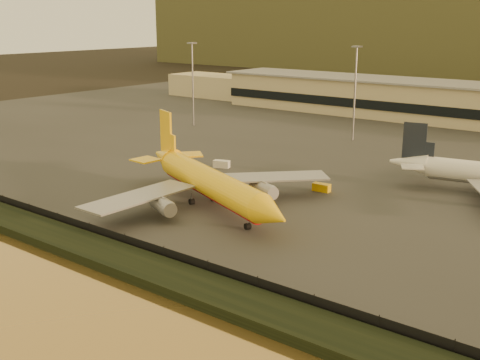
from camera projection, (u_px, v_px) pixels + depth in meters
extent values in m
plane|color=black|center=(177.00, 224.00, 98.97)|extent=(900.00, 900.00, 0.00)
cube|color=black|center=(95.00, 251.00, 85.86)|extent=(320.00, 7.00, 1.40)
cube|color=#2D2D2D|center=(409.00, 136.00, 171.18)|extent=(320.00, 220.00, 0.20)
cube|color=black|center=(116.00, 239.00, 88.75)|extent=(300.00, 0.05, 2.20)
cube|color=tan|center=(448.00, 104.00, 192.40)|extent=(160.00, 22.00, 12.00)
cube|color=black|center=(435.00, 111.00, 184.14)|extent=(160.00, 0.60, 3.00)
cube|color=gray|center=(450.00, 84.00, 190.74)|extent=(164.00, 24.00, 0.60)
cube|color=tan|center=(226.00, 87.00, 252.28)|extent=(50.00, 18.00, 9.00)
cylinder|color=slate|center=(193.00, 85.00, 184.52)|extent=(0.50, 0.50, 25.00)
cube|color=slate|center=(192.00, 43.00, 181.19)|extent=(2.20, 2.20, 0.40)
cylinder|color=slate|center=(355.00, 95.00, 162.41)|extent=(0.50, 0.50, 25.00)
cube|color=slate|center=(357.00, 47.00, 159.08)|extent=(2.20, 2.20, 0.40)
cube|color=brown|center=(363.00, 25.00, 433.48)|extent=(260.00, 160.00, 55.00)
cylinder|color=yellow|center=(211.00, 183.00, 105.61)|extent=(33.09, 17.61, 4.89)
cylinder|color=#BF0A0D|center=(211.00, 187.00, 105.84)|extent=(31.81, 16.26, 3.81)
cone|color=yellow|center=(272.00, 214.00, 88.59)|extent=(7.96, 7.06, 4.89)
cone|color=yellow|center=(165.00, 157.00, 123.33)|extent=(9.69, 7.78, 4.89)
cube|color=yellow|center=(166.00, 132.00, 121.13)|extent=(4.92, 2.36, 8.55)
cube|color=yellow|center=(190.00, 154.00, 123.95)|extent=(6.59, 6.59, 0.29)
cube|color=yellow|center=(146.00, 160.00, 119.35)|extent=(5.07, 5.02, 0.29)
cube|color=gray|center=(271.00, 177.00, 112.76)|extent=(19.57, 19.65, 0.29)
cylinder|color=gray|center=(263.00, 189.00, 109.64)|extent=(6.24, 4.66, 2.69)
cube|color=gray|center=(139.00, 196.00, 100.50)|extent=(6.87, 21.24, 0.29)
cylinder|color=gray|center=(162.00, 205.00, 100.36)|extent=(6.24, 4.66, 2.69)
cylinder|color=black|center=(248.00, 226.00, 95.80)|extent=(1.32, 1.21, 1.08)
cylinder|color=slate|center=(248.00, 223.00, 95.66)|extent=(0.19, 0.19, 2.20)
cylinder|color=black|center=(192.00, 202.00, 108.62)|extent=(1.32, 1.21, 1.08)
cylinder|color=slate|center=(192.00, 199.00, 108.48)|extent=(0.19, 0.19, 2.20)
cylinder|color=black|center=(214.00, 198.00, 110.70)|extent=(1.32, 1.21, 1.08)
cylinder|color=slate|center=(213.00, 195.00, 110.55)|extent=(0.19, 0.19, 2.20)
cone|color=white|center=(409.00, 163.00, 121.39)|extent=(8.15, 5.41, 4.20)
cube|color=black|center=(415.00, 141.00, 119.80)|extent=(4.61, 1.10, 7.35)
cube|color=white|center=(422.00, 158.00, 124.10)|extent=(4.73, 4.56, 0.25)
cube|color=white|center=(412.00, 167.00, 116.97)|extent=(5.57, 5.48, 0.25)
cube|color=yellow|center=(321.00, 187.00, 116.81)|extent=(3.49, 1.75, 1.53)
cube|color=white|center=(222.00, 164.00, 135.22)|extent=(3.96, 2.71, 1.63)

